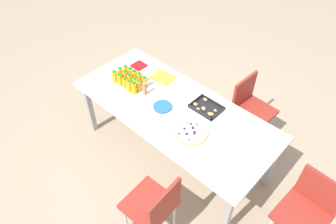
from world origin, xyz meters
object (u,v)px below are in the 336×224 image
object	(u,v)px
snack_tray	(206,108)
cardboard_tube	(145,89)
party_table	(174,112)
napkin_stack	(139,66)
juice_bottle_14	(145,82)
paper_folder	(163,77)
juice_bottle_9	(139,86)
fruit_pizza	(191,132)
juice_bottle_1	(120,80)
juice_bottle_4	(134,88)
chair_far_right	(250,105)
juice_bottle_12	(135,76)
juice_bottle_2	(125,83)
chair_near_right	(155,206)
juice_bottle_0	(115,77)
plate_stack	(163,107)
juice_bottle_5	(120,73)
juice_bottle_10	(126,70)
juice_bottle_11	(130,73)
juice_bottle_6	(125,76)
juice_bottle_8	(135,83)
juice_bottle_3	(129,86)
juice_bottle_7	(130,80)
juice_bottle_13	(139,79)

from	to	relation	value
snack_tray	cardboard_tube	distance (m)	0.67
party_table	napkin_stack	xyz separation A→B (m)	(-0.77, 0.24, 0.07)
juice_bottle_14	paper_folder	distance (m)	0.26
juice_bottle_9	paper_folder	xyz separation A→B (m)	(0.04, 0.33, -0.06)
party_table	fruit_pizza	bearing A→B (deg)	-21.57
juice_bottle_1	juice_bottle_4	world-z (taller)	juice_bottle_1
chair_far_right	juice_bottle_1	bearing A→B (deg)	-46.28
juice_bottle_12	juice_bottle_2	bearing A→B (deg)	-86.84
chair_near_right	party_table	bearing A→B (deg)	29.32
juice_bottle_0	plate_stack	distance (m)	0.67
juice_bottle_4	plate_stack	size ratio (longest dim) A/B	0.78
juice_bottle_1	plate_stack	distance (m)	0.59
juice_bottle_2	juice_bottle_12	xyz separation A→B (m)	(-0.01, 0.15, 0.01)
juice_bottle_5	snack_tray	xyz separation A→B (m)	(1.00, 0.26, -0.06)
juice_bottle_9	juice_bottle_2	bearing A→B (deg)	-154.78
fruit_pizza	juice_bottle_9	bearing A→B (deg)	174.19
juice_bottle_5	juice_bottle_2	bearing A→B (deg)	-24.57
juice_bottle_9	juice_bottle_10	xyz separation A→B (m)	(-0.30, 0.08, -0.01)
fruit_pizza	juice_bottle_4	bearing A→B (deg)	179.03
plate_stack	napkin_stack	world-z (taller)	plate_stack
juice_bottle_14	fruit_pizza	size ratio (longest dim) A/B	0.43
fruit_pizza	snack_tray	size ratio (longest dim) A/B	1.06
chair_far_right	snack_tray	world-z (taller)	chair_far_right
chair_near_right	juice_bottle_11	bearing A→B (deg)	51.72
party_table	paper_folder	xyz separation A→B (m)	(-0.41, 0.27, 0.07)
juice_bottle_6	fruit_pizza	world-z (taller)	juice_bottle_6
juice_bottle_6	fruit_pizza	distance (m)	1.03
chair_near_right	paper_folder	xyz separation A→B (m)	(-0.93, 1.08, 0.26)
juice_bottle_8	juice_bottle_12	xyz separation A→B (m)	(-0.08, 0.07, 0.01)
juice_bottle_4	juice_bottle_0	bearing A→B (deg)	-178.20
party_table	juice_bottle_11	size ratio (longest dim) A/B	15.53
juice_bottle_1	paper_folder	distance (m)	0.48
juice_bottle_3	juice_bottle_8	bearing A→B (deg)	90.47
chair_far_right	juice_bottle_7	distance (m)	1.39
juice_bottle_13	juice_bottle_14	size ratio (longest dim) A/B	1.10
juice_bottle_8	cardboard_tube	size ratio (longest dim) A/B	0.90
juice_bottle_6	juice_bottle_11	size ratio (longest dim) A/B	1.03
juice_bottle_6	juice_bottle_14	world-z (taller)	juice_bottle_6
juice_bottle_7	juice_bottle_9	world-z (taller)	juice_bottle_9
juice_bottle_11	snack_tray	bearing A→B (deg)	11.31
paper_folder	juice_bottle_5	bearing A→B (deg)	-135.82
juice_bottle_4	juice_bottle_5	size ratio (longest dim) A/B	0.99
juice_bottle_9	juice_bottle_12	size ratio (longest dim) A/B	0.99
chair_near_right	juice_bottle_2	xyz separation A→B (m)	(-1.11, 0.68, 0.32)
juice_bottle_3	juice_bottle_10	bearing A→B (deg)	145.63
juice_bottle_3	juice_bottle_4	bearing A→B (deg)	7.18
juice_bottle_6	paper_folder	xyz separation A→B (m)	(0.26, 0.32, -0.06)
juice_bottle_9	fruit_pizza	xyz separation A→B (m)	(0.80, -0.08, -0.05)
juice_bottle_8	chair_far_right	bearing A→B (deg)	42.48
party_table	cardboard_tube	xyz separation A→B (m)	(-0.36, -0.05, 0.14)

